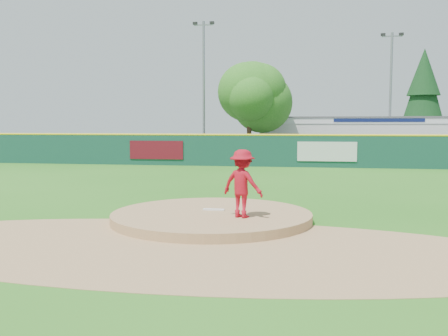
% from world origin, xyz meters
% --- Properties ---
extents(ground, '(120.00, 120.00, 0.00)m').
position_xyz_m(ground, '(0.00, 0.00, 0.00)').
color(ground, '#286B19').
rests_on(ground, ground).
extents(pitchers_mound, '(5.50, 5.50, 0.50)m').
position_xyz_m(pitchers_mound, '(0.00, 0.00, 0.00)').
color(pitchers_mound, '#9E774C').
rests_on(pitchers_mound, ground).
extents(pitching_rubber, '(0.60, 0.15, 0.04)m').
position_xyz_m(pitching_rubber, '(0.00, 0.30, 0.27)').
color(pitching_rubber, white).
rests_on(pitching_rubber, pitchers_mound).
extents(infield_dirt_arc, '(15.40, 15.40, 0.01)m').
position_xyz_m(infield_dirt_arc, '(0.00, -3.00, 0.01)').
color(infield_dirt_arc, '#9E774C').
rests_on(infield_dirt_arc, ground).
extents(parking_lot, '(44.00, 16.00, 0.02)m').
position_xyz_m(parking_lot, '(0.00, 27.00, 0.01)').
color(parking_lot, '#38383A').
rests_on(parking_lot, ground).
extents(pitcher, '(1.31, 1.06, 1.77)m').
position_xyz_m(pitcher, '(0.94, -0.61, 1.13)').
color(pitcher, '#A40E1D').
rests_on(pitcher, pitchers_mound).
extents(van, '(5.37, 3.66, 1.36)m').
position_xyz_m(van, '(-2.37, 24.72, 0.70)').
color(van, silver).
rests_on(van, parking_lot).
extents(pool_building_grp, '(15.20, 8.20, 3.31)m').
position_xyz_m(pool_building_grp, '(6.00, 31.99, 1.66)').
color(pool_building_grp, silver).
rests_on(pool_building_grp, ground).
extents(fence_banners, '(14.51, 0.04, 1.20)m').
position_xyz_m(fence_banners, '(-1.78, 17.92, 1.00)').
color(fence_banners, maroon).
rests_on(fence_banners, ground).
extents(playground_slide, '(1.03, 2.91, 1.61)m').
position_xyz_m(playground_slide, '(-14.42, 22.13, 0.81)').
color(playground_slide, '#1B22ED').
rests_on(playground_slide, ground).
extents(outfield_fence, '(40.00, 0.14, 2.07)m').
position_xyz_m(outfield_fence, '(0.00, 18.00, 1.09)').
color(outfield_fence, '#133E33').
rests_on(outfield_fence, ground).
extents(deciduous_tree, '(5.60, 5.60, 7.36)m').
position_xyz_m(deciduous_tree, '(-2.00, 25.00, 4.55)').
color(deciduous_tree, '#382314').
rests_on(deciduous_tree, ground).
extents(conifer_tree, '(4.40, 4.40, 9.50)m').
position_xyz_m(conifer_tree, '(13.00, 36.00, 5.54)').
color(conifer_tree, '#382314').
rests_on(conifer_tree, ground).
extents(light_pole_left, '(1.75, 0.25, 11.00)m').
position_xyz_m(light_pole_left, '(-6.00, 27.00, 6.05)').
color(light_pole_left, gray).
rests_on(light_pole_left, ground).
extents(light_pole_right, '(1.75, 0.25, 10.00)m').
position_xyz_m(light_pole_right, '(9.00, 29.00, 5.54)').
color(light_pole_right, gray).
rests_on(light_pole_right, ground).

